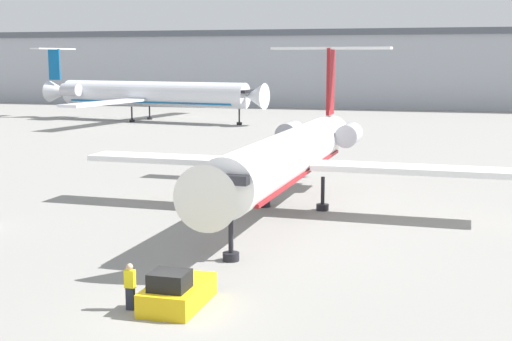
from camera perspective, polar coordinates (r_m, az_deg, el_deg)
The scene contains 6 objects.
ground_plane at distance 27.83m, azimuth -6.80°, elevation -11.25°, with size 600.00×600.00×0.00m, color gray.
terminal_building at distance 144.48m, azimuth 11.60°, elevation 8.00°, with size 180.00×16.80×15.10m.
airplane_main at distance 44.68m, azimuth 2.77°, elevation 1.37°, with size 27.53×29.28×10.46m.
pushback_tug at distance 28.35m, azimuth -6.33°, elevation -9.63°, with size 2.03×3.68×1.60m.
worker_near_tug at distance 28.09m, azimuth -10.04°, elevation -9.03°, with size 0.40×0.26×1.84m.
airplane_parked_far_left at distance 111.05m, azimuth -8.69°, elevation 6.09°, with size 38.84×36.53×11.20m.
Camera 1 is at (10.03, -24.12, 9.59)m, focal length 50.00 mm.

